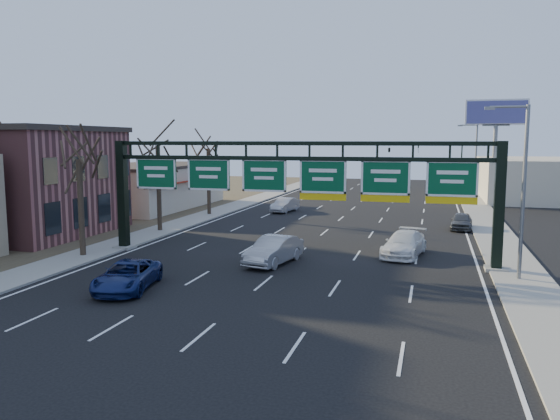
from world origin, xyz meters
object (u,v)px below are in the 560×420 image
(car_white_wagon, at_px, (404,244))
(sign_gantry, at_px, (296,184))
(car_blue_suv, at_px, (127,276))
(car_silver_sedan, at_px, (274,250))

(car_white_wagon, bearing_deg, sign_gantry, -147.11)
(sign_gantry, relative_size, car_blue_suv, 4.97)
(car_blue_suv, xyz_separation_m, car_silver_sedan, (5.28, 7.33, 0.12))
(sign_gantry, xyz_separation_m, car_silver_sedan, (-0.90, -1.66, -3.82))
(car_blue_suv, xyz_separation_m, car_white_wagon, (12.56, 11.71, 0.07))
(sign_gantry, relative_size, car_silver_sedan, 5.03)
(sign_gantry, height_order, car_blue_suv, sign_gantry)
(car_silver_sedan, distance_m, car_white_wagon, 8.50)
(car_silver_sedan, xyz_separation_m, car_white_wagon, (7.28, 4.39, -0.05))
(sign_gantry, relative_size, car_white_wagon, 4.73)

